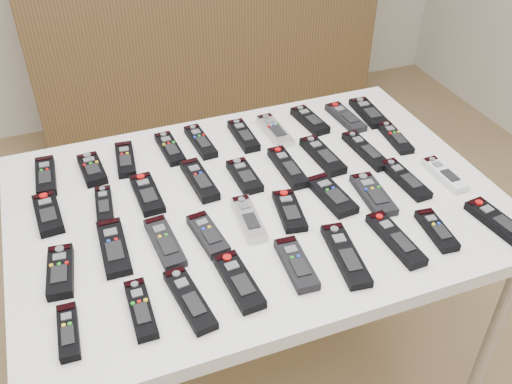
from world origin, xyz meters
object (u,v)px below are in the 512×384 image
object	(u,v)px
remote_20	(114,247)
remote_35	(395,239)
remote_27	(405,179)
remote_33	(296,264)
remote_17	(365,150)
remote_26	(373,194)
remote_11	(104,205)
table	(256,215)
remote_22	(208,235)
remote_12	(147,194)
remote_14	(244,176)
remote_6	(274,131)
remote_15	(288,167)
remote_24	(289,211)
remote_28	(444,174)
remote_37	(497,222)
remote_23	(249,218)
remote_30	(141,309)
remote_36	(437,230)
remote_29	(68,332)
remote_8	(345,117)
remote_3	(170,148)
remote_10	(48,214)
remote_16	(323,155)
remote_0	(46,176)
remote_13	(200,180)
remote_2	(125,159)
remote_31	(190,299)
remote_7	(310,120)
remote_21	(165,242)
remote_18	(395,138)
remote_4	(200,142)
remote_9	(369,113)
sideboard	(206,46)
remote_34	(345,255)

from	to	relation	value
remote_20	remote_35	bearing A→B (deg)	-17.02
remote_27	remote_33	xyz separation A→B (m)	(-0.41, -0.19, 0.00)
remote_17	remote_35	distance (m)	0.38
remote_26	remote_11	bearing A→B (deg)	167.52
table	remote_22	size ratio (longest dim) A/B	8.22
remote_12	remote_14	xyz separation A→B (m)	(0.26, -0.02, 0.00)
remote_6	remote_15	xyz separation A→B (m)	(-0.04, -0.19, 0.00)
remote_20	remote_22	size ratio (longest dim) A/B	1.23
remote_24	remote_28	distance (m)	0.46
remote_35	remote_37	distance (m)	0.27
remote_17	remote_15	bearing A→B (deg)	177.10
remote_23	remote_30	bearing A→B (deg)	-144.23
remote_33	remote_26	bearing A→B (deg)	32.50
remote_36	remote_12	bearing A→B (deg)	153.69
remote_26	remote_29	size ratio (longest dim) A/B	1.25
remote_8	remote_3	bearing A→B (deg)	173.96
remote_10	remote_26	bearing A→B (deg)	-18.61
remote_16	remote_30	world-z (taller)	remote_16
remote_0	remote_13	distance (m)	0.42
remote_2	remote_3	world-z (taller)	remote_2
remote_15	remote_26	size ratio (longest dim) A/B	1.08
remote_22	remote_31	world-z (taller)	remote_22
remote_10	remote_0	bearing A→B (deg)	84.10
remote_31	remote_37	distance (m)	0.77
remote_7	remote_36	xyz separation A→B (m)	(0.06, -0.58, -0.00)
remote_8	remote_16	world-z (taller)	remote_16
remote_21	remote_31	bearing A→B (deg)	-91.98
remote_21	remote_37	world-z (taller)	remote_37
remote_21	remote_13	bearing A→B (deg)	50.69
remote_17	remote_0	bearing A→B (deg)	164.57
remote_8	remote_18	distance (m)	0.18
remote_12	remote_18	distance (m)	0.75
remote_10	remote_17	bearing A→B (deg)	-5.16
remote_4	remote_9	distance (m)	0.55
remote_0	remote_13	bearing A→B (deg)	-20.60
table	remote_21	size ratio (longest dim) A/B	6.99
remote_26	remote_0	bearing A→B (deg)	158.67
remote_15	remote_17	size ratio (longest dim) A/B	0.95
remote_17	remote_28	bearing A→B (deg)	-54.76
sideboard	remote_17	bearing A→B (deg)	-88.58
remote_3	remote_14	bearing A→B (deg)	-56.26
remote_10	remote_28	xyz separation A→B (m)	(1.03, -0.21, -0.00)
remote_0	remote_36	world-z (taller)	remote_0
remote_7	remote_30	world-z (taller)	remote_7
remote_26	remote_29	xyz separation A→B (m)	(-0.79, -0.18, 0.00)
remote_34	remote_14	bearing A→B (deg)	113.98
remote_37	remote_0	bearing A→B (deg)	143.37
remote_20	remote_23	distance (m)	0.33
remote_2	remote_10	xyz separation A→B (m)	(-0.23, -0.17, 0.00)
table	remote_15	bearing A→B (deg)	33.59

